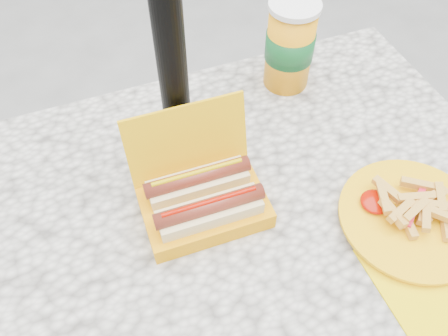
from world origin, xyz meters
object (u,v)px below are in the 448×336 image
object	(u,v)px
umbrella_pole	(165,1)
fries_plate	(414,221)
soda_cup	(290,45)
hotdog_box	(203,198)

from	to	relation	value
umbrella_pole	fries_plate	size ratio (longest dim) A/B	6.29
umbrella_pole	fries_plate	distance (m)	0.56
umbrella_pole	soda_cup	world-z (taller)	umbrella_pole
umbrella_pole	fries_plate	bearing A→B (deg)	-41.85
soda_cup	fries_plate	bearing A→B (deg)	-84.39
umbrella_pole	fries_plate	xyz separation A→B (m)	(0.34, -0.30, -0.34)
fries_plate	soda_cup	world-z (taller)	soda_cup
hotdog_box	soda_cup	size ratio (longest dim) A/B	1.11
fries_plate	soda_cup	xyz separation A→B (m)	(-0.04, 0.43, 0.09)
hotdog_box	umbrella_pole	bearing A→B (deg)	90.47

